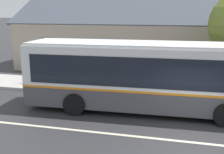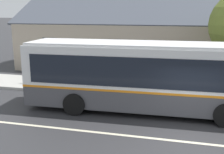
# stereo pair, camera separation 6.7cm
# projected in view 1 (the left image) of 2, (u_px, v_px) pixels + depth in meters

# --- Properties ---
(ground_plane) EXTENTS (300.00, 300.00, 0.00)m
(ground_plane) POSITION_uv_depth(u_px,v_px,m) (192.00, 142.00, 10.02)
(ground_plane) COLOR #2D2D30
(sidewalk_far) EXTENTS (60.00, 3.00, 0.15)m
(sidewalk_far) POSITION_uv_depth(u_px,v_px,m) (189.00, 93.00, 15.67)
(sidewalk_far) COLOR #ADAAA3
(sidewalk_far) RESTS_ON ground
(lane_divider_stripe) EXTENTS (60.00, 0.16, 0.01)m
(lane_divider_stripe) POSITION_uv_depth(u_px,v_px,m) (192.00, 142.00, 10.02)
(lane_divider_stripe) COLOR beige
(lane_divider_stripe) RESTS_ON ground
(community_building) EXTENTS (21.49, 9.04, 6.87)m
(community_building) POSITION_uv_depth(u_px,v_px,m) (154.00, 43.00, 23.41)
(community_building) COLOR tan
(community_building) RESTS_ON ground
(transit_bus) EXTENTS (11.13, 3.02, 3.19)m
(transit_bus) POSITION_uv_depth(u_px,v_px,m) (145.00, 75.00, 12.85)
(transit_bus) COLOR #47474C
(transit_bus) RESTS_ON ground
(bench_by_building) EXTENTS (1.61, 0.51, 0.94)m
(bench_by_building) POSITION_uv_depth(u_px,v_px,m) (39.00, 77.00, 17.54)
(bench_by_building) COLOR #4C4C4C
(bench_by_building) RESTS_ON sidewalk_far
(bench_down_street) EXTENTS (1.70, 0.51, 0.94)m
(bench_down_street) POSITION_uv_depth(u_px,v_px,m) (113.00, 83.00, 16.00)
(bench_down_street) COLOR #4C4C4C
(bench_down_street) RESTS_ON sidewalk_far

